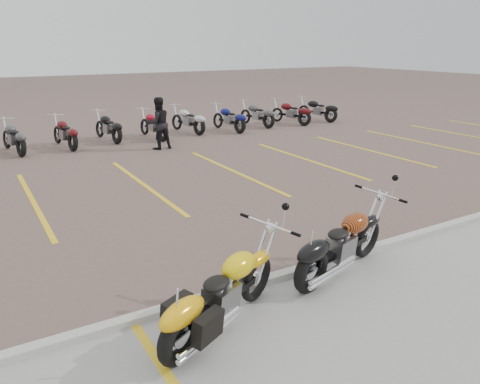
% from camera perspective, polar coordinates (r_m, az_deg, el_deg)
% --- Properties ---
extents(ground, '(100.00, 100.00, 0.00)m').
position_cam_1_polar(ground, '(8.99, -2.93, -5.54)').
color(ground, brown).
rests_on(ground, ground).
extents(concrete_apron, '(60.00, 5.00, 0.01)m').
position_cam_1_polar(concrete_apron, '(5.93, 19.32, -20.14)').
color(concrete_apron, '#9E9B93').
rests_on(concrete_apron, ground).
extents(curb, '(60.00, 0.18, 0.12)m').
position_cam_1_polar(curb, '(7.43, 4.43, -10.35)').
color(curb, '#ADAAA3').
rests_on(curb, ground).
extents(parking_stripes, '(38.00, 5.50, 0.01)m').
position_cam_1_polar(parking_stripes, '(12.47, -11.58, 0.84)').
color(parking_stripes, gold).
rests_on(parking_stripes, ground).
extents(yellow_cruiser, '(2.18, 1.16, 0.97)m').
position_cam_1_polar(yellow_cruiser, '(6.06, -2.81, -12.71)').
color(yellow_cruiser, black).
rests_on(yellow_cruiser, ground).
extents(flame_cruiser, '(2.29, 0.77, 0.96)m').
position_cam_1_polar(flame_cruiser, '(7.57, 11.83, -6.60)').
color(flame_cruiser, black).
rests_on(flame_cruiser, ground).
extents(person_b, '(0.89, 0.70, 1.79)m').
position_cam_1_polar(person_b, '(16.54, -9.92, 8.24)').
color(person_b, black).
rests_on(person_b, ground).
extents(bg_bike_row, '(20.82, 2.09, 1.10)m').
position_cam_1_polar(bg_bike_row, '(18.22, -15.72, 7.60)').
color(bg_bike_row, black).
rests_on(bg_bike_row, ground).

